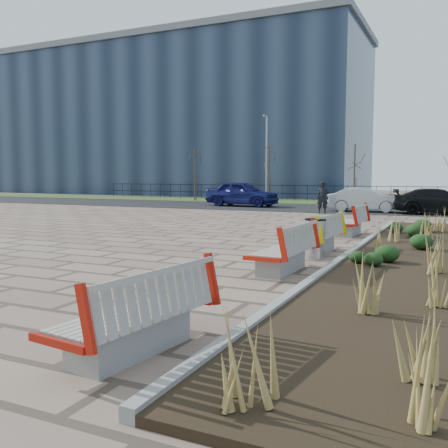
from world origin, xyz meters
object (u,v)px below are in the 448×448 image
at_px(bench_b, 281,248).
at_px(bench_c, 316,234).
at_px(bench_a, 131,310).
at_px(litter_bin, 315,239).
at_px(bench_d, 349,220).
at_px(car_silver, 365,200).
at_px(lamp_west, 266,160).
at_px(car_black, 439,201).
at_px(pedestrian, 323,198).
at_px(car_blue, 242,194).

distance_m(bench_b, bench_c, 2.80).
xyz_separation_m(bench_a, bench_c, (0.00, 8.04, 0.00)).
bearing_deg(litter_bin, bench_b, -95.97).
relative_size(bench_d, car_silver, 0.54).
bearing_deg(lamp_west, litter_bin, -66.81).
distance_m(litter_bin, car_silver, 15.99).
relative_size(bench_d, litter_bin, 2.22).
bearing_deg(car_black, bench_a, 167.70).
bearing_deg(bench_c, bench_b, -86.67).
bearing_deg(pedestrian, car_black, 10.53).
bearing_deg(car_silver, bench_b, -179.23).
height_order(litter_bin, lamp_west, lamp_west).
xyz_separation_m(bench_c, litter_bin, (0.20, -0.88, -0.03)).
height_order(bench_b, bench_d, same).
bearing_deg(bench_a, bench_b, 97.16).
relative_size(pedestrian, car_black, 0.37).
xyz_separation_m(car_black, lamp_west, (-11.42, 5.87, 2.37)).
relative_size(bench_a, bench_b, 1.00).
height_order(car_silver, car_black, car_black).
xyz_separation_m(car_blue, car_silver, (7.87, -1.48, -0.15)).
xyz_separation_m(bench_a, lamp_west, (-9.00, 28.64, 2.54)).
bearing_deg(bench_a, car_black, 91.10).
height_order(bench_d, car_silver, car_silver).
xyz_separation_m(bench_a, litter_bin, (0.20, 7.16, -0.03)).
bearing_deg(litter_bin, lamp_west, 113.19).
xyz_separation_m(bench_a, car_blue, (-9.12, 24.57, 0.31)).
bearing_deg(car_silver, bench_c, -178.49).
xyz_separation_m(pedestrian, lamp_west, (-5.97, 7.79, 2.22)).
bearing_deg(bench_b, car_black, 84.53).
bearing_deg(bench_d, lamp_west, 119.99).
bearing_deg(car_silver, car_blue, 76.11).
bearing_deg(car_silver, bench_d, -176.66).
bearing_deg(lamp_west, bench_a, -72.56).
bearing_deg(car_blue, bench_c, -146.91).
bearing_deg(litter_bin, car_blue, 118.16).
distance_m(bench_d, litter_bin, 5.09).
distance_m(bench_a, bench_d, 12.25).
relative_size(litter_bin, pedestrian, 0.57).
relative_size(car_blue, lamp_west, 0.78).
relative_size(car_silver, lamp_west, 0.65).
height_order(bench_a, bench_d, same).
distance_m(bench_d, car_blue, 15.33).
xyz_separation_m(bench_b, bench_c, (0.00, 2.80, 0.00)).
height_order(litter_bin, car_black, car_black).
distance_m(litter_bin, lamp_west, 23.51).
distance_m(bench_a, car_black, 22.90).
height_order(bench_d, litter_bin, bench_d).
relative_size(bench_c, car_silver, 0.54).
bearing_deg(bench_c, car_silver, 98.06).
xyz_separation_m(bench_c, car_black, (2.42, 14.73, 0.17)).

